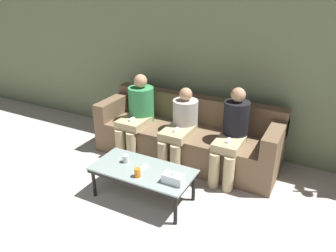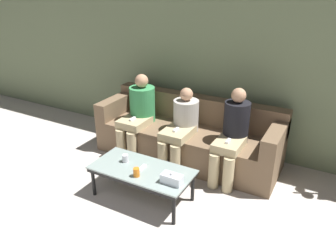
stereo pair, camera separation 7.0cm
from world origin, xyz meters
name	(u,v)px [view 2 (the right image)]	position (x,y,z in m)	size (l,w,h in m)	color
wall_back	(206,59)	(0.00, 4.02, 1.30)	(12.00, 0.06, 2.60)	#707F5B
couch	(188,136)	(0.00, 3.52, 0.31)	(2.52, 0.85, 0.82)	brown
coffee_table	(142,172)	(-0.03, 2.38, 0.35)	(1.15, 0.56, 0.39)	#8C9E99
cup_near_left	(137,172)	(0.00, 2.23, 0.43)	(0.07, 0.07, 0.10)	orange
cup_near_right	(125,158)	(-0.28, 2.42, 0.43)	(0.07, 0.07, 0.09)	silver
tissue_box	(172,179)	(0.39, 2.30, 0.44)	(0.22, 0.12, 0.13)	silver
game_remote	(142,168)	(-0.03, 2.38, 0.40)	(0.04, 0.15, 0.02)	white
seated_person_left_end	(139,112)	(-0.69, 3.32, 0.62)	(0.36, 0.67, 1.13)	tan
seated_person_mid_left	(181,125)	(0.00, 3.28, 0.57)	(0.33, 0.70, 1.04)	tan
seated_person_mid_right	(232,133)	(0.69, 3.30, 0.61)	(0.31, 0.66, 1.14)	tan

